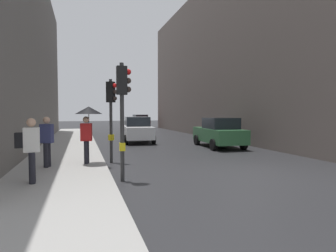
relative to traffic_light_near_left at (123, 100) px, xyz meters
name	(u,v)px	position (x,y,z in m)	size (l,w,h in m)	color
ground_plane	(245,173)	(4.21, -0.02, -2.45)	(120.00, 120.00, 0.00)	#28282B
sidewalk_kerb	(67,154)	(-1.89, 5.98, -2.37)	(3.13, 40.00, 0.16)	#A8A5A0
building_facade_right	(269,63)	(14.74, 12.82, 3.96)	(12.00, 30.80, 12.81)	#5B514C
traffic_light_near_left	(123,100)	(0.00, 0.00, 0.00)	(0.43, 0.24, 3.55)	#2D2D2D
traffic_light_near_right	(111,105)	(0.00, 3.26, -0.08)	(0.43, 0.39, 3.43)	#2D2D2D
car_green_estate	(219,133)	(6.63, 6.56, -1.57)	(2.23, 4.31, 1.76)	#2D6038
car_white_compact	(137,130)	(2.54, 10.82, -1.57)	(2.27, 4.33, 1.76)	silver
car_red_sedan	(140,121)	(6.29, 28.38, -1.57)	(2.17, 4.28, 1.76)	red
pedestrian_with_umbrella	(88,119)	(-0.95, 2.50, -0.61)	(1.00, 1.00, 2.14)	black
pedestrian_with_grey_backpack	(46,139)	(-2.40, 2.22, -1.29)	(0.65, 0.45, 1.77)	black
pedestrian_with_black_backpack	(30,146)	(-2.53, -0.09, -1.29)	(0.62, 0.36, 1.77)	black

